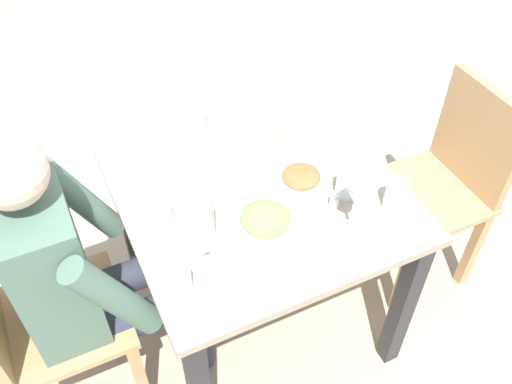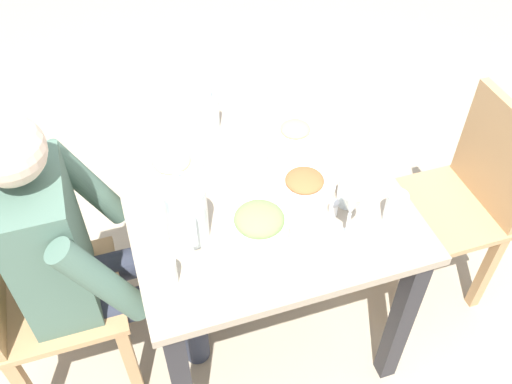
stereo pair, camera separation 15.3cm
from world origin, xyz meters
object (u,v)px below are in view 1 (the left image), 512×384
(dining_table, at_px, (258,216))
(water_glass_center, at_px, (347,183))
(water_glass_by_pitcher, at_px, (395,195))
(water_glass_far_left, at_px, (179,281))
(plate_rice_curry, at_px, (301,178))
(salt_shaker, at_px, (334,201))
(water_pitcher, at_px, (193,220))
(chair_near, at_px, (31,321))
(salad_bowl, at_px, (265,223))
(plate_beans, at_px, (165,170))
(wine_glass, at_px, (356,196))
(oil_carafe, at_px, (195,117))
(chair_far, at_px, (446,179))
(plate_fries, at_px, (283,128))
(plate_yoghurt, at_px, (229,153))
(diner_near, at_px, (87,269))

(dining_table, relative_size, water_glass_center, 8.47)
(water_glass_by_pitcher, height_order, water_glass_far_left, water_glass_by_pitcher)
(plate_rice_curry, distance_m, water_glass_far_left, 0.55)
(salt_shaker, bearing_deg, water_glass_by_pitcher, 64.46)
(plate_rice_curry, bearing_deg, dining_table, -101.08)
(dining_table, height_order, water_pitcher, water_pitcher)
(chair_near, bearing_deg, dining_table, 90.36)
(salad_bowl, relative_size, plate_beans, 0.87)
(plate_rice_curry, bearing_deg, chair_near, -91.39)
(wine_glass, relative_size, oil_carafe, 1.19)
(dining_table, xyz_separation_m, oil_carafe, (-0.36, -0.07, 0.19))
(salad_bowl, bearing_deg, plate_rice_curry, 126.04)
(plate_rice_curry, bearing_deg, chair_far, 88.05)
(plate_fries, xyz_separation_m, water_glass_center, (0.36, 0.03, 0.04))
(chair_far, distance_m, water_pitcher, 1.09)
(chair_near, height_order, salt_shaker, chair_near)
(chair_near, xyz_separation_m, plate_rice_curry, (0.02, 0.91, 0.25))
(salad_bowl, xyz_separation_m, water_glass_center, (-0.03, 0.30, 0.01))
(plate_fries, distance_m, plate_yoghurt, 0.23)
(salt_shaker, bearing_deg, dining_table, -134.03)
(water_glass_far_left, bearing_deg, plate_rice_curry, 115.04)
(plate_yoghurt, bearing_deg, dining_table, 6.83)
(oil_carafe, bearing_deg, diner_near, -53.60)
(water_glass_center, xyz_separation_m, water_glass_far_left, (0.12, -0.59, -0.01))
(chair_far, xyz_separation_m, plate_beans, (-0.24, -1.02, 0.25))
(chair_near, relative_size, salt_shaker, 16.27)
(dining_table, height_order, oil_carafe, oil_carafe)
(water_glass_center, relative_size, oil_carafe, 0.62)
(water_glass_far_left, height_order, wine_glass, wine_glass)
(salad_bowl, bearing_deg, water_pitcher, -105.80)
(water_glass_by_pitcher, bearing_deg, plate_yoghurt, -140.15)
(water_pitcher, bearing_deg, salad_bowl, 74.20)
(water_glass_far_left, xyz_separation_m, wine_glass, (0.01, 0.53, 0.10))
(water_glass_center, bearing_deg, plate_fries, -174.71)
(water_glass_far_left, distance_m, oil_carafe, 0.68)
(chair_near, bearing_deg, plate_yoghurt, 104.00)
(plate_fries, bearing_deg, water_glass_center, 5.29)
(chair_near, height_order, wine_glass, wine_glass)
(chair_far, xyz_separation_m, water_pitcher, (0.07, -1.03, 0.33))
(plate_fries, bearing_deg, water_pitcher, -53.66)
(water_pitcher, distance_m, oil_carafe, 0.51)
(plate_fries, relative_size, water_glass_center, 1.68)
(plate_rice_curry, relative_size, oil_carafe, 1.22)
(chair_near, relative_size, water_glass_by_pitcher, 8.15)
(salad_bowl, bearing_deg, chair_near, -103.18)
(diner_near, relative_size, salad_bowl, 6.56)
(chair_near, xyz_separation_m, water_glass_center, (0.13, 1.01, 0.29))
(wine_glass, height_order, oil_carafe, wine_glass)
(wine_glass, bearing_deg, chair_far, 110.03)
(water_glass_far_left, bearing_deg, diner_near, -139.92)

